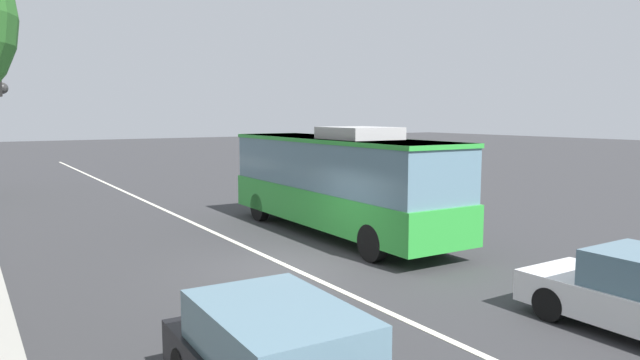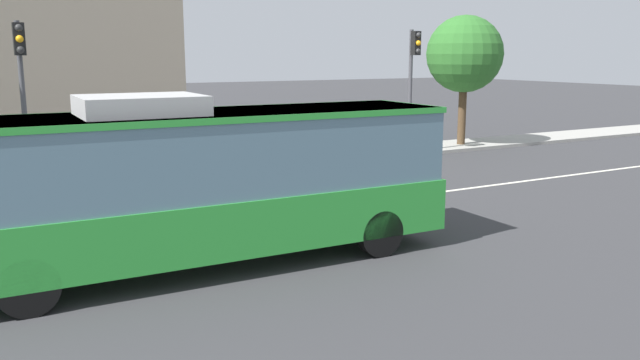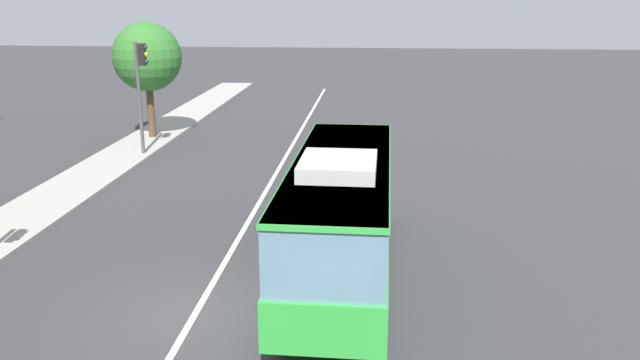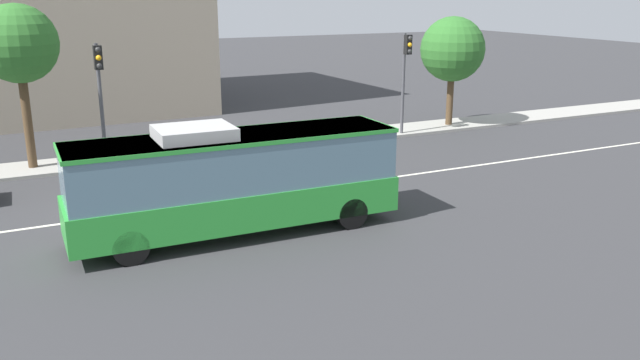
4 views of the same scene
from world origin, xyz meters
TOP-DOWN VIEW (x-y plane):
  - ground_plane at (0.00, 0.00)m, footprint 160.00×160.00m
  - sidewalk_kerb at (0.00, 7.47)m, footprint 80.00×2.59m
  - lane_centre_line at (0.00, 0.00)m, footprint 76.00×0.16m
  - transit_bus at (2.64, -3.27)m, footprint 10.04×2.66m
  - traffic_light_mid_block at (0.26, 6.37)m, footprint 0.33×0.62m
  - traffic_light_far_corner at (15.02, 6.45)m, footprint 0.34×0.62m
  - street_tree_kerbside_centre at (18.58, 7.38)m, footprint 3.44×3.44m

SIDE VIEW (x-z plane):
  - ground_plane at x=0.00m, z-range 0.00..0.00m
  - lane_centre_line at x=0.00m, z-range 0.00..0.01m
  - sidewalk_kerb at x=0.00m, z-range 0.00..0.14m
  - transit_bus at x=2.64m, z-range 0.08..3.54m
  - traffic_light_mid_block at x=0.26m, z-range 0.96..6.16m
  - traffic_light_far_corner at x=15.02m, z-range 0.96..6.16m
  - street_tree_kerbside_centre at x=18.58m, z-range 1.22..7.16m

